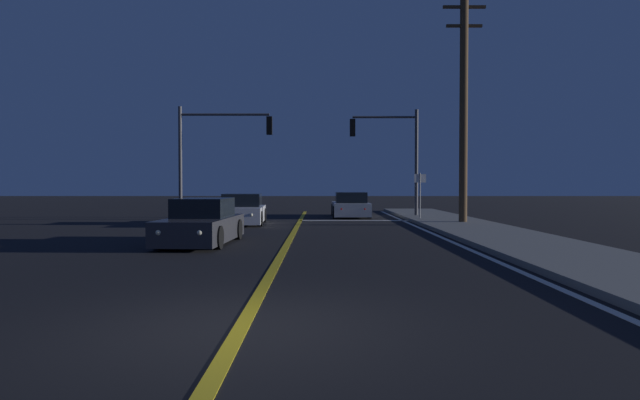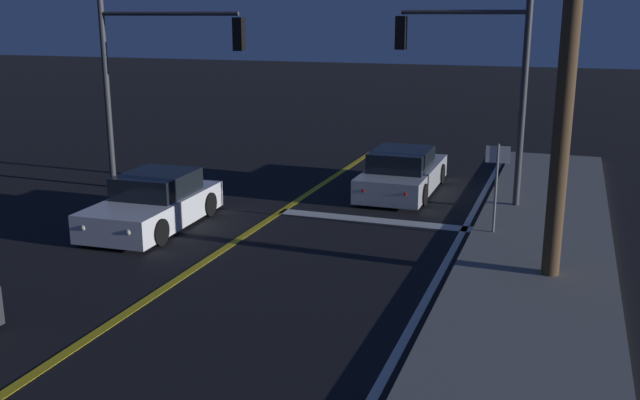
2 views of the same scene
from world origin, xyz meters
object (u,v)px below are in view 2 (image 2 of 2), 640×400
Objects in this scene: car_parked_curb_white at (154,204)px; car_distant_tail_silver at (402,173)px; traffic_signal_far_left at (155,64)px; utility_pole_right at (572,20)px; traffic_signal_near_right at (476,70)px; street_sign_corner at (497,175)px.

car_distant_tail_silver is at bearing -134.95° from car_parked_curb_white.
car_parked_curb_white is 4.91m from traffic_signal_far_left.
utility_pole_right reaches higher than car_distant_tail_silver.
car_distant_tail_silver is 8.95m from utility_pole_right.
traffic_signal_near_right is 5.99m from utility_pole_right.
car_distant_tail_silver is 0.83× the size of traffic_signal_far_left.
utility_pole_right reaches higher than traffic_signal_near_right.
street_sign_corner reaches higher than car_distant_tail_silver.
street_sign_corner is (8.21, 1.84, 0.97)m from car_parked_curb_white.
traffic_signal_near_right is (7.25, 4.64, 3.19)m from car_parked_curb_white.
car_distant_tail_silver is 7.56m from car_parked_curb_white.
utility_pole_right is at bearing -19.02° from traffic_signal_far_left.
traffic_signal_near_right reaches higher than car_parked_curb_white.
traffic_signal_far_left reaches higher than car_parked_curb_white.
car_distant_tail_silver is 1.08× the size of car_parked_curb_white.
utility_pole_right is at bearing -54.66° from car_distant_tail_silver.
street_sign_corner is at bearing -50.63° from car_distant_tail_silver.
traffic_signal_far_left is at bearing -161.63° from car_distant_tail_silver.
car_parked_curb_white is 9.17m from traffic_signal_near_right.
street_sign_corner is (10.01, -1.40, -2.26)m from traffic_signal_far_left.
car_distant_tail_silver is 7.98m from traffic_signal_far_left.
street_sign_corner is (3.10, -3.74, 0.97)m from car_distant_tail_silver.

